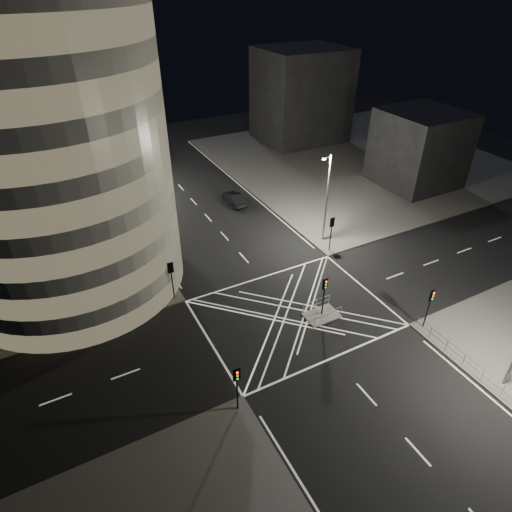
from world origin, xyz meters
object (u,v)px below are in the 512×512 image
traffic_signal_fl (171,274)px  street_lamp_left_far (105,162)px  central_island (322,315)px  sedan (234,199)px  traffic_signal_fr (332,228)px  street_lamp_left_near (144,225)px  traffic_signal_nl (237,382)px  traffic_signal_nr (430,302)px  street_lamp_right_far (327,196)px  traffic_signal_island (324,290)px

traffic_signal_fl → street_lamp_left_far: (-0.64, 23.20, 2.63)m
central_island → sedan: bearing=83.9°
traffic_signal_fr → street_lamp_left_near: size_ratio=0.40×
traffic_signal_fr → street_lamp_left_near: bearing=164.1°
traffic_signal_nl → traffic_signal_nr: (17.60, 0.00, 0.00)m
street_lamp_left_near → street_lamp_right_far: same height
street_lamp_right_far → central_island: bearing=-125.3°
traffic_signal_nr → street_lamp_left_far: street_lamp_left_far is taller
traffic_signal_fl → street_lamp_left_near: size_ratio=0.40×
street_lamp_left_near → street_lamp_right_far: 19.11m
traffic_signal_fr → street_lamp_right_far: 3.48m
traffic_signal_nr → street_lamp_left_far: bearing=116.4°
traffic_signal_fr → traffic_signal_nr: size_ratio=1.00×
street_lamp_left_far → street_lamp_left_near: bearing=-90.0°
central_island → traffic_signal_nr: (6.80, -5.30, 2.84)m
central_island → traffic_signal_fl: 13.91m
traffic_signal_island → street_lamp_right_far: size_ratio=0.40×
traffic_signal_nr → street_lamp_right_far: (0.64, 15.80, 2.63)m
street_lamp_left_far → traffic_signal_fr: bearing=-51.8°
sedan → traffic_signal_fl: bearing=49.0°
street_lamp_left_far → central_island: bearing=-70.0°
traffic_signal_nr → sedan: bearing=98.5°
traffic_signal_nr → street_lamp_left_far: (-18.24, 36.80, 2.63)m
traffic_signal_nl → street_lamp_left_far: size_ratio=0.40×
traffic_signal_fr → street_lamp_left_far: size_ratio=0.40×
traffic_signal_nr → traffic_signal_island: size_ratio=1.00×
central_island → street_lamp_left_near: street_lamp_left_near is taller
street_lamp_left_near → traffic_signal_nl: bearing=-88.1°
traffic_signal_fl → traffic_signal_island: (10.80, -8.30, 0.00)m
traffic_signal_fr → sedan: bearing=105.9°
central_island → traffic_signal_nl: (-10.80, -5.30, 2.84)m
traffic_signal_fl → street_lamp_right_far: street_lamp_right_far is taller
traffic_signal_island → street_lamp_left_far: size_ratio=0.40×
traffic_signal_fr → traffic_signal_island: bearing=-129.3°
central_island → traffic_signal_island: bearing=0.0°
traffic_signal_fl → traffic_signal_nl: same height
traffic_signal_nl → traffic_signal_island: 12.03m
street_lamp_left_far → sedan: bearing=-30.2°
traffic_signal_fr → traffic_signal_nr: 13.60m
traffic_signal_island → street_lamp_left_far: bearing=110.0°
street_lamp_left_near → sedan: street_lamp_left_near is taller
central_island → traffic_signal_nl: 12.36m
central_island → sedan: (2.51, 23.37, 0.68)m
street_lamp_left_near → traffic_signal_island: bearing=-49.7°
central_island → traffic_signal_nl: traffic_signal_nl is taller
street_lamp_left_far → sedan: (13.95, -8.13, -4.79)m
street_lamp_left_near → sedan: 17.74m
traffic_signal_fr → street_lamp_left_near: street_lamp_left_near is taller
traffic_signal_nr → traffic_signal_island: 8.62m
traffic_signal_nr → traffic_signal_island: (-6.80, 5.30, 0.00)m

